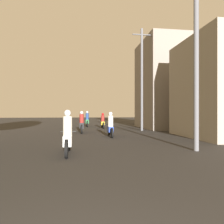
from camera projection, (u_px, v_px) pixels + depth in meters
motorcycle_white at (68, 136)px, 7.95m from camera, size 0.60×2.06×1.62m
motorcycle_blue at (110, 127)px, 13.54m from camera, size 0.60×1.96×1.55m
motorcycle_black at (82, 124)px, 16.17m from camera, size 0.60×2.11×1.61m
motorcycle_yellow at (103, 122)px, 20.78m from camera, size 0.60×2.06×1.46m
motorcycle_green at (87, 120)px, 23.01m from camera, size 0.60×2.07×1.64m
building_right_far at (170, 85)px, 20.98m from camera, size 5.47×6.07×8.31m
utility_pole_near at (196, 50)px, 8.66m from camera, size 1.60×0.20×7.65m
utility_pole_far at (142, 78)px, 18.01m from camera, size 1.60×0.20×8.43m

